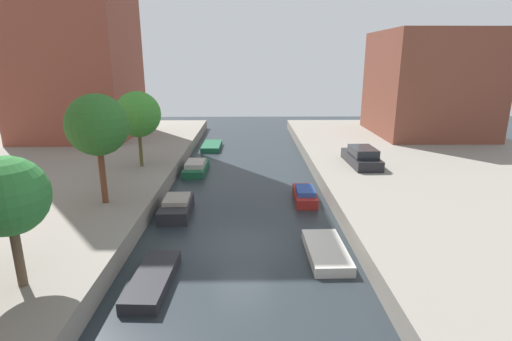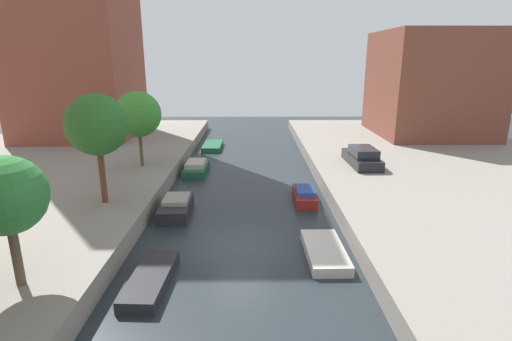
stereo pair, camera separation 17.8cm
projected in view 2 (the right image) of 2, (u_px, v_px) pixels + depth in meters
ground_plane at (242, 245)px, 18.42m from camera, size 84.00×84.00×0.00m
low_block_right at (430, 84)px, 38.72m from camera, size 10.00×10.81×9.96m
street_tree_1 at (6, 196)px, 12.56m from camera, size 2.59×2.59×4.48m
street_tree_2 at (97, 125)px, 19.94m from camera, size 3.13×3.13×5.73m
street_tree_3 at (138, 114)px, 27.14m from camera, size 3.14×3.14×5.26m
parked_car at (362, 157)px, 28.27m from camera, size 1.90×4.69×1.32m
moored_boat_left_2 at (151, 279)px, 15.13m from camera, size 1.54×3.94×0.48m
moored_boat_left_3 at (176, 207)px, 21.95m from camera, size 1.67×3.40×0.94m
moored_boat_left_4 at (196, 167)px, 30.16m from camera, size 1.63×4.09×0.89m
moored_boat_left_5 at (213, 146)px, 38.01m from camera, size 1.74×4.12×0.48m
moored_boat_right_2 at (325, 252)px, 17.30m from camera, size 1.70×3.73×0.45m
moored_boat_right_3 at (304, 195)px, 24.01m from camera, size 1.33×3.32×0.87m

